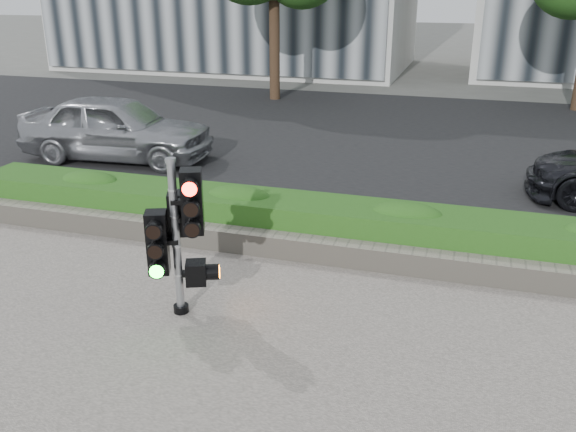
{
  "coord_description": "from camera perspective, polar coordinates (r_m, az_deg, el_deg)",
  "views": [
    {
      "loc": [
        2.28,
        -6.14,
        3.94
      ],
      "look_at": [
        0.23,
        0.6,
        1.21
      ],
      "focal_mm": 38.0,
      "sensor_mm": 36.0,
      "label": 1
    }
  ],
  "objects": [
    {
      "name": "hedge",
      "position": [
        9.67,
        2.08,
        -0.53
      ],
      "size": [
        12.0,
        1.0,
        0.68
      ],
      "primitive_type": "cube",
      "color": "#3C8C2B",
      "rests_on": "sidewalk"
    },
    {
      "name": "road",
      "position": [
        16.77,
        8.73,
        7.35
      ],
      "size": [
        60.0,
        13.0,
        0.02
      ],
      "primitive_type": "cube",
      "color": "black",
      "rests_on": "ground"
    },
    {
      "name": "stone_wall",
      "position": [
        9.16,
        1.01,
        -2.95
      ],
      "size": [
        12.0,
        0.32,
        0.34
      ],
      "primitive_type": "cube",
      "color": "gray",
      "rests_on": "sidewalk"
    },
    {
      "name": "car_silver",
      "position": [
        14.75,
        -15.75,
        7.95
      ],
      "size": [
        4.53,
        2.08,
        1.5
      ],
      "primitive_type": "imported",
      "rotation": [
        0.0,
        0.0,
        1.64
      ],
      "color": "#9D9EA4",
      "rests_on": "road"
    },
    {
      "name": "traffic_signal",
      "position": [
        7.45,
        -10.25,
        -1.26
      ],
      "size": [
        0.73,
        0.65,
        2.01
      ],
      "rotation": [
        0.0,
        0.0,
        0.38
      ],
      "color": "black",
      "rests_on": "sidewalk"
    },
    {
      "name": "curb",
      "position": [
        10.32,
        2.92,
        -0.95
      ],
      "size": [
        60.0,
        0.25,
        0.12
      ],
      "primitive_type": "cube",
      "color": "gray",
      "rests_on": "ground"
    },
    {
      "name": "ground",
      "position": [
        7.64,
        -2.99,
        -9.89
      ],
      "size": [
        120.0,
        120.0,
        0.0
      ],
      "primitive_type": "plane",
      "color": "#51514C",
      "rests_on": "ground"
    }
  ]
}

